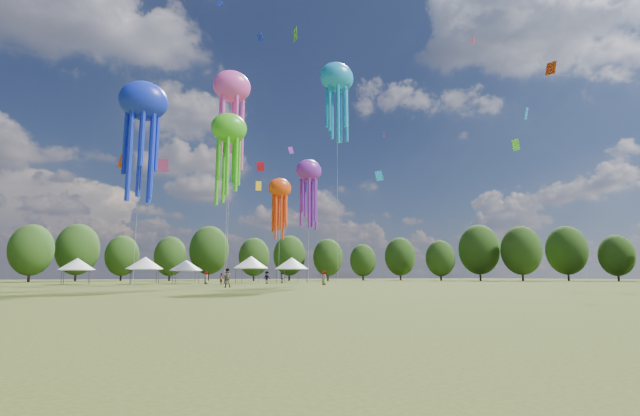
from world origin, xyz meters
name	(u,v)px	position (x,y,z in m)	size (l,w,h in m)	color
ground	(537,304)	(0.00, 0.00, 0.00)	(300.00, 300.00, 0.00)	#384416
spectator_near	(227,278)	(-6.10, 32.06, 0.96)	(0.94, 0.73, 1.93)	gray
spectators_far	(255,278)	(1.87, 48.85, 0.86)	(13.53, 14.90, 1.86)	gray
festival_tents	(211,263)	(-2.71, 57.49, 3.07)	(37.60, 9.11, 4.36)	#47474C
show_kites	(253,120)	(-1.88, 38.48, 20.35)	(31.49, 12.08, 32.21)	#4AD122
small_kites	(246,57)	(-2.07, 41.92, 30.22)	(69.24, 55.76, 46.51)	#4AD122
treeline	(199,243)	(-3.87, 62.51, 6.54)	(201.57, 95.24, 13.43)	#38281C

